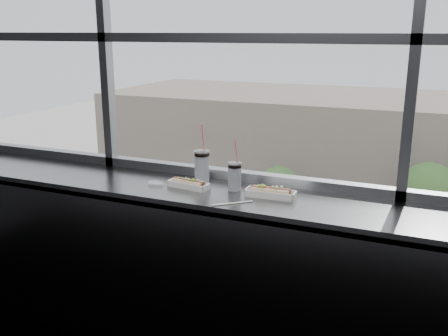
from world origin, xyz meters
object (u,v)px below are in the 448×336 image
at_px(loose_straw, 233,203).
at_px(pedestrian_a, 296,215).
at_px(hotdog_tray_left, 189,184).
at_px(hotdog_tray_right, 271,192).
at_px(car_far_a, 208,223).
at_px(tree_left, 278,186).
at_px(soda_cup_left, 202,164).
at_px(wrapper, 155,183).
at_px(car_near_a, 124,278).
at_px(car_near_b, 246,305).
at_px(soda_cup_right, 235,175).
at_px(pedestrian_b, 374,229).
at_px(tree_center, 428,191).

relative_size(loose_straw, pedestrian_a, 0.12).
distance_m(hotdog_tray_left, hotdog_tray_right, 0.52).
relative_size(loose_straw, car_far_a, 0.04).
bearing_deg(tree_left, soda_cup_left, -74.50).
distance_m(wrapper, pedestrian_a, 30.92).
bearing_deg(car_near_a, car_near_b, -97.65).
bearing_deg(hotdog_tray_right, car_near_a, 125.48).
bearing_deg(hotdog_tray_right, car_far_a, 113.37).
bearing_deg(soda_cup_right, wrapper, -168.35).
xyz_separation_m(soda_cup_left, pedestrian_b, (-1.39, 27.80, -11.23)).
xyz_separation_m(loose_straw, car_far_a, (-11.55, 24.46, -10.94)).
relative_size(pedestrian_b, tree_left, 0.44).
relative_size(hotdog_tray_left, tree_center, 0.05).
relative_size(hotdog_tray_right, pedestrian_a, 0.14).
distance_m(hotdog_tray_left, tree_center, 29.55).
bearing_deg(loose_straw, pedestrian_b, 53.43).
distance_m(car_near_a, tree_center, 18.38).
distance_m(hotdog_tray_right, car_near_b, 20.62).
bearing_deg(hotdog_tray_left, hotdog_tray_right, 10.72).
bearing_deg(soda_cup_left, wrapper, -140.25).
bearing_deg(soda_cup_left, tree_center, 86.90).
xyz_separation_m(car_near_b, tree_center, (7.14, 12.00, 2.72)).
xyz_separation_m(car_near_a, tree_left, (4.34, 12.00, 1.86)).
height_order(hotdog_tray_right, car_near_a, hotdog_tray_right).
bearing_deg(car_near_a, tree_center, -56.35).
bearing_deg(tree_center, car_far_a, -162.54).
bearing_deg(pedestrian_b, wrapper, 2.36).
bearing_deg(tree_left, loose_straw, -74.02).
xyz_separation_m(car_far_a, car_near_a, (-0.94, -8.00, -0.11)).
xyz_separation_m(pedestrian_a, pedestrian_b, (5.09, -0.20, -0.10)).
relative_size(hotdog_tray_right, wrapper, 2.86).
height_order(hotdog_tray_left, soda_cup_left, soda_cup_left).
distance_m(car_far_a, car_near_a, 8.06).
bearing_deg(pedestrian_b, tree_center, 96.19).
relative_size(hotdog_tray_left, pedestrian_a, 0.13).
height_order(wrapper, tree_left, wrapper).
bearing_deg(tree_left, car_far_a, -130.39).
height_order(loose_straw, car_near_a, loose_straw).
height_order(hotdog_tray_left, loose_straw, hotdog_tray_left).
height_order(wrapper, car_near_a, wrapper).
relative_size(hotdog_tray_right, soda_cup_left, 0.78).
bearing_deg(car_near_a, pedestrian_b, -50.25).
height_order(hotdog_tray_right, car_far_a, hotdog_tray_right).
xyz_separation_m(soda_cup_right, pedestrian_a, (-6.75, 28.09, -11.12)).
height_order(hotdog_tray_right, pedestrian_b, hotdog_tray_right).
relative_size(car_far_a, pedestrian_a, 3.21).
height_order(wrapper, tree_center, wrapper).
xyz_separation_m(soda_cup_right, tree_center, (1.26, 28.21, -8.46)).
relative_size(soda_cup_left, pedestrian_b, 0.20).
relative_size(hotdog_tray_left, car_near_b, 0.05).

